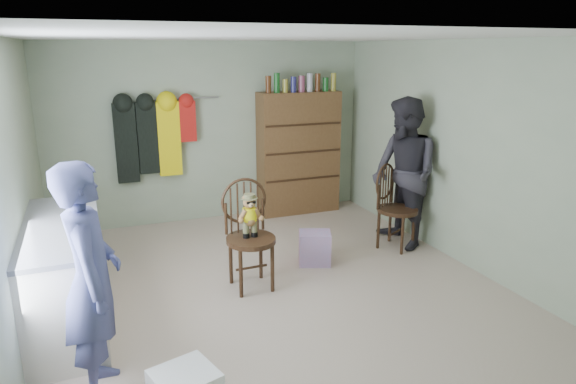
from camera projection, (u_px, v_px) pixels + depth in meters
name	position (u px, v px, depth m)	size (l,w,h in m)	color
ground_plane	(273.00, 287.00, 5.35)	(5.00, 5.00, 0.00)	#C5B19F
room_walls	(254.00, 129.00, 5.40)	(5.00, 5.00, 5.00)	#A5B295
counter	(65.00, 274.00, 4.53)	(0.64, 1.86, 0.94)	silver
chair_front	(249.00, 226.00, 5.22)	(0.51, 0.51, 1.13)	#372213
chair_far	(393.00, 203.00, 6.30)	(0.64, 0.64, 1.05)	#372213
striped_bag	(315.00, 248.00, 5.89)	(0.36, 0.28, 0.38)	pink
person_left	(91.00, 281.00, 3.54)	(0.62, 0.41, 1.70)	#44487D
person_right	(404.00, 174.00, 6.25)	(0.90, 0.70, 1.85)	#2D2B33
dresser	(299.00, 152.00, 7.61)	(1.20, 0.39, 2.07)	brown
coat_rack	(153.00, 138.00, 6.85)	(1.42, 0.12, 1.09)	#99999E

